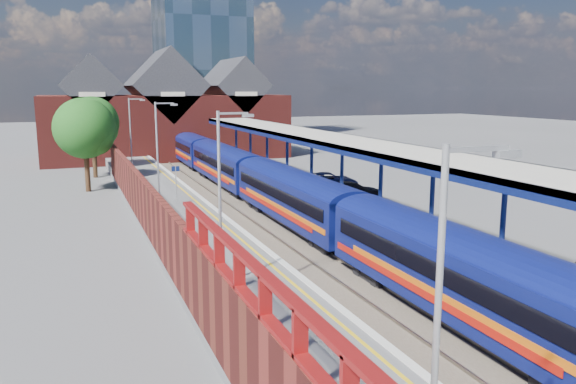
% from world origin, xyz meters
% --- Properties ---
extents(ground, '(240.00, 240.00, 0.00)m').
position_xyz_m(ground, '(0.00, 30.00, 0.00)').
color(ground, '#5B5B5E').
rests_on(ground, ground).
extents(ballast_bed, '(6.00, 76.00, 0.06)m').
position_xyz_m(ballast_bed, '(0.00, 20.00, 0.03)').
color(ballast_bed, '#473D33').
rests_on(ballast_bed, ground).
extents(rails, '(4.51, 76.00, 0.14)m').
position_xyz_m(rails, '(0.00, 20.00, 0.12)').
color(rails, slate).
rests_on(rails, ground).
extents(left_platform, '(5.00, 76.00, 1.00)m').
position_xyz_m(left_platform, '(-5.50, 20.00, 0.50)').
color(left_platform, '#565659').
rests_on(left_platform, ground).
extents(right_platform, '(6.00, 76.00, 1.00)m').
position_xyz_m(right_platform, '(6.00, 20.00, 0.50)').
color(right_platform, '#565659').
rests_on(right_platform, ground).
extents(coping_left, '(0.30, 76.00, 0.05)m').
position_xyz_m(coping_left, '(-3.15, 20.00, 1.02)').
color(coping_left, silver).
rests_on(coping_left, left_platform).
extents(coping_right, '(0.30, 76.00, 0.05)m').
position_xyz_m(coping_right, '(3.15, 20.00, 1.02)').
color(coping_right, silver).
rests_on(coping_right, right_platform).
extents(yellow_line, '(0.14, 76.00, 0.01)m').
position_xyz_m(yellow_line, '(-3.75, 20.00, 1.01)').
color(yellow_line, yellow).
rests_on(yellow_line, left_platform).
extents(train, '(2.88, 65.91, 3.45)m').
position_xyz_m(train, '(1.49, 25.86, 2.12)').
color(train, '#0C155A').
rests_on(train, ground).
extents(canopy, '(4.50, 52.00, 4.48)m').
position_xyz_m(canopy, '(5.48, 21.95, 5.25)').
color(canopy, navy).
rests_on(canopy, right_platform).
extents(lamp_post_a, '(1.48, 0.18, 7.00)m').
position_xyz_m(lamp_post_a, '(-6.36, -8.00, 4.99)').
color(lamp_post_a, '#A5A8AA').
rests_on(lamp_post_a, left_platform).
extents(lamp_post_b, '(1.48, 0.18, 7.00)m').
position_xyz_m(lamp_post_b, '(-6.36, 6.00, 4.99)').
color(lamp_post_b, '#A5A8AA').
rests_on(lamp_post_b, left_platform).
extents(lamp_post_c, '(1.48, 0.18, 7.00)m').
position_xyz_m(lamp_post_c, '(-6.36, 22.00, 4.99)').
color(lamp_post_c, '#A5A8AA').
rests_on(lamp_post_c, left_platform).
extents(lamp_post_d, '(1.48, 0.18, 7.00)m').
position_xyz_m(lamp_post_d, '(-6.36, 38.00, 4.99)').
color(lamp_post_d, '#A5A8AA').
rests_on(lamp_post_d, left_platform).
extents(platform_sign, '(0.55, 0.08, 2.50)m').
position_xyz_m(platform_sign, '(-5.00, 24.00, 2.69)').
color(platform_sign, '#A5A8AA').
rests_on(platform_sign, left_platform).
extents(brick_wall, '(0.35, 50.00, 3.86)m').
position_xyz_m(brick_wall, '(-8.10, 13.54, 2.45)').
color(brick_wall, maroon).
rests_on(brick_wall, left_platform).
extents(station_building, '(30.00, 12.12, 13.78)m').
position_xyz_m(station_building, '(0.00, 58.00, 5.45)').
color(station_building, maroon).
rests_on(station_building, ground).
extents(glass_tower, '(14.20, 14.20, 40.30)m').
position_xyz_m(glass_tower, '(10.00, 80.00, 20.20)').
color(glass_tower, '#436173').
rests_on(glass_tower, ground).
extents(tree_near, '(5.20, 5.20, 8.10)m').
position_xyz_m(tree_near, '(-10.35, 35.91, 5.35)').
color(tree_near, '#382314').
rests_on(tree_near, ground).
extents(tree_far, '(5.20, 5.20, 8.10)m').
position_xyz_m(tree_far, '(-9.35, 43.91, 5.35)').
color(tree_far, '#382314').
rests_on(tree_far, ground).
extents(parked_car_dark, '(4.67, 1.93, 1.35)m').
position_xyz_m(parked_car_dark, '(6.62, 19.67, 1.67)').
color(parked_car_dark, black).
rests_on(parked_car_dark, right_platform).
extents(parked_car_blue, '(5.06, 3.25, 1.30)m').
position_xyz_m(parked_car_blue, '(7.18, 24.50, 1.65)').
color(parked_car_blue, navy).
rests_on(parked_car_blue, right_platform).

